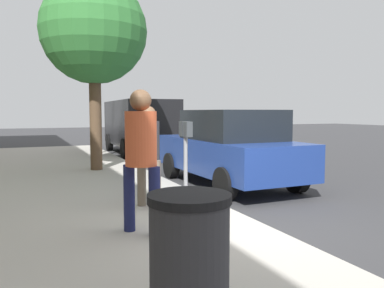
# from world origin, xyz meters

# --- Properties ---
(ground_plane) EXTENTS (80.00, 80.00, 0.00)m
(ground_plane) POSITION_xyz_m (0.00, 0.00, 0.00)
(ground_plane) COLOR #38383A
(ground_plane) RESTS_ON ground
(sidewalk_slab) EXTENTS (28.00, 6.00, 0.15)m
(sidewalk_slab) POSITION_xyz_m (0.00, 3.00, 0.07)
(sidewalk_slab) COLOR #B7B2A8
(sidewalk_slab) RESTS_ON ground_plane
(parking_meter) EXTENTS (0.36, 0.12, 1.41)m
(parking_meter) POSITION_xyz_m (1.39, 0.50, 1.17)
(parking_meter) COLOR gray
(parking_meter) RESTS_ON sidewalk_slab
(pedestrian_at_meter) EXTENTS (0.48, 0.36, 1.67)m
(pedestrian_at_meter) POSITION_xyz_m (1.29, 1.20, 1.12)
(pedestrian_at_meter) COLOR #726656
(pedestrian_at_meter) RESTS_ON sidewalk_slab
(pedestrian_bystander) EXTENTS (0.47, 0.40, 1.86)m
(pedestrian_bystander) POSITION_xyz_m (0.01, 1.70, 1.26)
(pedestrian_bystander) COLOR #191E4C
(pedestrian_bystander) RESTS_ON sidewalk_slab
(parked_sedan_near) EXTENTS (4.43, 2.02, 1.77)m
(parked_sedan_near) POSITION_xyz_m (3.18, -1.35, 0.89)
(parked_sedan_near) COLOR navy
(parked_sedan_near) RESTS_ON ground_plane
(parked_van_far) EXTENTS (5.27, 2.27, 2.18)m
(parked_van_far) POSITION_xyz_m (10.81, -1.35, 1.26)
(parked_van_far) COLOR black
(parked_van_far) RESTS_ON ground_plane
(street_tree) EXTENTS (2.83, 2.83, 5.16)m
(street_tree) POSITION_xyz_m (5.95, 1.24, 3.86)
(street_tree) COLOR brown
(street_tree) RESTS_ON sidewalk_slab
(traffic_signal) EXTENTS (0.24, 0.44, 3.60)m
(traffic_signal) POSITION_xyz_m (9.86, 0.59, 2.58)
(traffic_signal) COLOR black
(traffic_signal) RESTS_ON sidewalk_slab
(trash_bin) EXTENTS (0.59, 0.59, 1.01)m
(trash_bin) POSITION_xyz_m (-2.37, 2.04, 0.66)
(trash_bin) COLOR #2D2D33
(trash_bin) RESTS_ON sidewalk_slab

